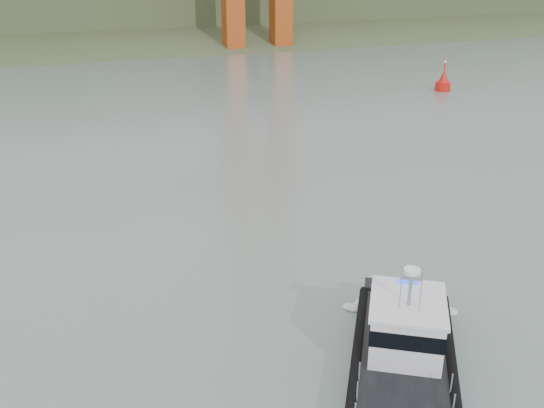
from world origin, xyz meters
The scene contains 3 objects.
ground centered at (0.00, 0.00, 0.00)m, with size 400.00×400.00×0.00m, color slate.
patrol_boat centered at (0.57, -3.88, 1.14)m, with size 7.85×9.81×4.57m.
nav_buoy centered at (31.51, 37.98, 0.94)m, with size 1.72×1.72×3.59m.
Camera 1 is at (-10.50, -19.66, 14.70)m, focal length 40.00 mm.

